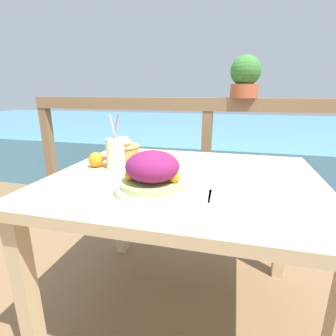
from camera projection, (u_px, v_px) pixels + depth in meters
The scene contains 11 objects.
ground_plane at pixel (182, 311), 1.32m from camera, with size 12.00×12.00×0.00m, color brown.
patio_table at pixel (184, 195), 1.14m from camera, with size 1.12×0.94×0.72m.
railing_fence at pixel (207, 133), 1.91m from camera, with size 2.80×0.08×1.02m.
sea_backdrop at pixel (222, 140), 4.37m from camera, with size 12.00×4.00×0.53m.
salad_plate at pixel (153, 174), 0.93m from camera, with size 0.27×0.27×0.15m.
drink_glass at pixel (115, 153), 1.21m from camera, with size 0.08×0.08×0.25m.
bread_basket at pixel (123, 150), 1.38m from camera, with size 0.18×0.18×0.12m.
potted_plant at pixel (245, 76), 1.74m from camera, with size 0.20×0.20×0.27m.
fork at pixel (210, 200), 0.86m from camera, with size 0.03×0.18×0.00m.
knife at pixel (209, 193), 0.92m from camera, with size 0.02×0.18×0.00m.
orange_near_basket at pixel (96, 160), 1.24m from camera, with size 0.07×0.07×0.07m.
Camera 1 is at (0.19, -1.04, 1.07)m, focal length 28.00 mm.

